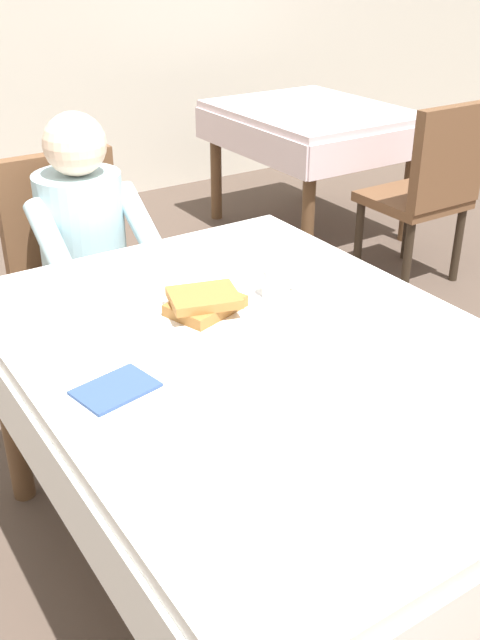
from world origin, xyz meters
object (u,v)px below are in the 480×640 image
Objects in this scene: diner_person at (87,244)px; spoon_near_edge at (284,369)px; chair_diner at (74,266)px; knife_right_of_plate at (266,302)px; fork_left_of_plate at (139,340)px; background_chair_empty at (429,185)px; cup_coffee at (277,283)px; background_table_far at (311,128)px; dining_table_main at (262,376)px; breakfast_stack at (205,302)px; syrup_pitcher at (101,305)px; plate_breakfast at (202,316)px.

diner_person reaches higher than spoon_near_edge.
knife_right_of_plate is at bearing 100.15° from chair_diner.
fork_left_of_plate is at bearing 96.46° from knife_right_of_plate.
background_chair_empty reaches higher than knife_right_of_plate.
background_table_far is at bearing 49.58° from cup_coffee.
fork_left_of_plate is 2.81m from background_table_far.
knife_right_of_plate is (0.14, 0.18, 0.09)m from dining_table_main.
breakfast_stack is at bearing -84.31° from fork_left_of_plate.
cup_coffee is at bearing -1.57° from breakfast_stack.
dining_table_main is at bearing -51.80° from syrup_pitcher.
syrup_pitcher is 0.07× the size of background_table_far.
syrup_pitcher is (-0.22, 0.14, 0.03)m from plate_breakfast.
dining_table_main is at bearing -75.21° from plate_breakfast.
syrup_pitcher is at bearing 148.50° from breakfast_stack.
diner_person is at bearing 92.27° from dining_table_main.
breakfast_stack is (0.01, 0.00, 0.04)m from plate_breakfast.
breakfast_stack is 2.74× the size of syrup_pitcher.
diner_person reaches higher than dining_table_main.
diner_person is 0.82m from breakfast_stack.
diner_person is 9.91× the size of cup_coffee.
plate_breakfast is 1.56× the size of fork_left_of_plate.
dining_table_main is at bearing -130.65° from background_table_far.
chair_diner is 1.31m from spoon_near_edge.
fork_left_of_plate is (-0.24, 0.18, 0.09)m from dining_table_main.
plate_breakfast is 0.19m from knife_right_of_plate.
background_table_far is at bearing -149.50° from diner_person.
dining_table_main is 2.77m from background_table_far.
fork_left_of_plate is (-0.42, -0.02, -0.04)m from cup_coffee.
background_chair_empty is at bearing 22.82° from spoon_near_edge.
fork_left_of_plate is (-0.20, -0.99, 0.21)m from chair_diner.
breakfast_stack is (-0.00, -0.97, 0.25)m from chair_diner.
breakfast_stack reaches higher than spoon_near_edge.
diner_person is 1.00× the size of background_table_far.
diner_person is at bearing 89.88° from breakfast_stack.
diner_person is 0.72m from syrup_pitcher.
cup_coffee is at bearing 105.20° from diner_person.
diner_person is at bearing 89.09° from plate_breakfast.
spoon_near_edge is at bearing -101.20° from dining_table_main.
breakfast_stack is at bearing 89.90° from chair_diner.
spoon_near_edge is at bearing 90.83° from diner_person.
syrup_pitcher is at bearing -139.70° from background_table_far.
knife_right_of_plate is 0.22× the size of background_chair_empty.
background_table_far is at bearing 90.00° from background_chair_empty.
cup_coffee is 1.41× the size of syrup_pitcher.
fork_left_of_plate is at bearing -136.84° from background_table_far.
syrup_pitcher is at bearing -158.71° from background_chair_empty.
plate_breakfast reaches higher than dining_table_main.
dining_table_main is at bearing -127.18° from fork_left_of_plate.
breakfast_stack is (-0.04, 0.20, 0.13)m from dining_table_main.
background_table_far is (1.80, 2.10, -0.03)m from dining_table_main.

